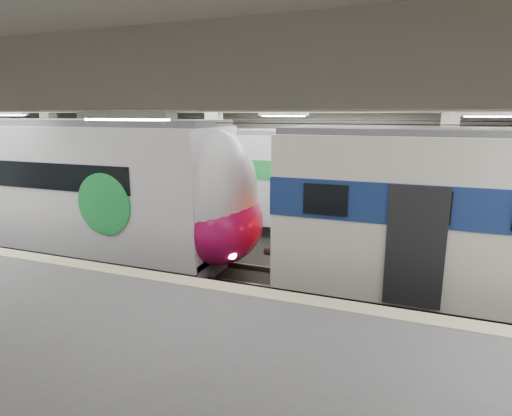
% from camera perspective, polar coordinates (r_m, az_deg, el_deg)
% --- Properties ---
extents(station_hall, '(36.00, 24.00, 5.75)m').
position_cam_1_polar(station_hall, '(10.78, -2.39, 3.27)').
color(station_hall, black).
rests_on(station_hall, ground).
extents(modern_emu, '(14.97, 3.09, 4.77)m').
position_cam_1_polar(modern_emu, '(16.21, -22.77, 2.21)').
color(modern_emu, silver).
rests_on(modern_emu, ground).
extents(far_train, '(13.43, 2.74, 4.31)m').
position_cam_1_polar(far_train, '(19.05, -4.60, 4.21)').
color(far_train, silver).
rests_on(far_train, ground).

